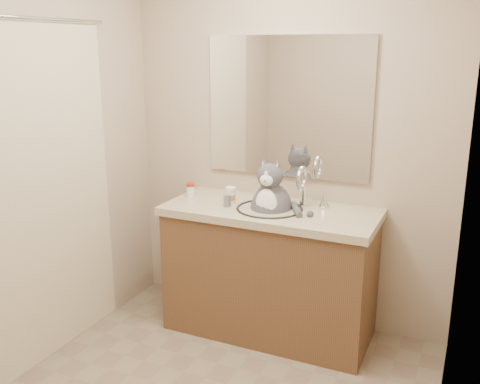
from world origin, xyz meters
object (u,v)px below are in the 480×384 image
at_px(cat, 271,206).
at_px(pill_bottle_redcap, 190,190).
at_px(pill_bottle_orange, 231,196).
at_px(grey_canister, 227,201).

bearing_deg(cat, pill_bottle_redcap, 175.04).
relative_size(pill_bottle_orange, grey_canister, 1.46).
bearing_deg(grey_canister, pill_bottle_orange, 96.53).
xyz_separation_m(cat, pill_bottle_orange, (-0.27, -0.01, 0.04)).
xyz_separation_m(pill_bottle_redcap, grey_canister, (0.33, -0.11, -0.01)).
xyz_separation_m(cat, pill_bottle_redcap, (-0.59, 0.03, 0.04)).
xyz_separation_m(pill_bottle_orange, grey_canister, (0.01, -0.07, -0.02)).
bearing_deg(grey_canister, pill_bottle_redcap, 161.45).
relative_size(cat, grey_canister, 7.06).
distance_m(cat, pill_bottle_orange, 0.28).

